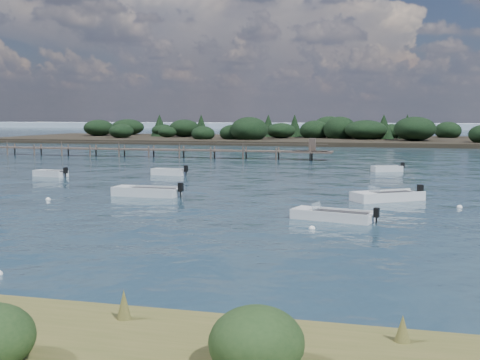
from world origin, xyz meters
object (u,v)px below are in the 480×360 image
(tender_far_grey_b, at_px, (387,170))
(dinghy_mid_white_a, at_px, (333,217))
(jetty, at_px, (122,149))
(tender_far_white, at_px, (169,173))
(tender_far_grey, at_px, (51,175))
(dinghy_mid_grey, at_px, (146,193))
(dinghy_mid_white_b, at_px, (387,198))

(tender_far_grey_b, bearing_deg, dinghy_mid_white_a, -94.90)
(jetty, bearing_deg, tender_far_white, -55.53)
(tender_far_grey_b, distance_m, tender_far_grey, 32.02)
(tender_far_grey_b, xyz_separation_m, tender_far_white, (-19.57, -8.58, 0.01))
(tender_far_grey_b, xyz_separation_m, dinghy_mid_grey, (-15.81, -22.61, 0.01))
(tender_far_grey_b, bearing_deg, dinghy_mid_grey, -124.95)
(tender_far_grey_b, distance_m, tender_far_white, 21.37)
(tender_far_grey_b, bearing_deg, tender_far_grey, -157.25)
(tender_far_grey, relative_size, jetty, 0.06)
(tender_far_grey, height_order, jetty, jetty)
(tender_far_grey, bearing_deg, jetty, 101.70)
(tender_far_grey_b, height_order, tender_far_grey, tender_far_grey)
(dinghy_mid_white_a, distance_m, dinghy_mid_white_b, 8.59)
(dinghy_mid_white_b, distance_m, dinghy_mid_grey, 16.14)
(dinghy_mid_white_b, height_order, jetty, jetty)
(dinghy_mid_white_a, distance_m, tender_far_grey, 31.74)
(tender_far_grey_b, height_order, dinghy_mid_white_a, tender_far_grey_b)
(dinghy_mid_white_a, height_order, jetty, jetty)
(tender_far_grey_b, bearing_deg, jetty, 158.42)
(dinghy_mid_white_b, distance_m, tender_far_grey, 30.95)
(dinghy_mid_white_b, relative_size, dinghy_mid_grey, 0.98)
(tender_far_grey, distance_m, dinghy_mid_grey, 17.11)
(tender_far_grey, bearing_deg, tender_far_white, 20.92)
(tender_far_grey_b, distance_m, dinghy_mid_white_a, 29.12)
(tender_far_white, height_order, jetty, jetty)
(dinghy_mid_white_a, height_order, tender_far_white, tender_far_white)
(dinghy_mid_white_a, relative_size, dinghy_mid_grey, 0.95)
(tender_far_grey_b, xyz_separation_m, dinghy_mid_white_a, (-2.49, -29.02, -0.02))
(tender_far_grey_b, relative_size, tender_far_grey, 0.91)
(dinghy_mid_white_b, distance_m, jetty, 49.42)
(tender_far_grey, bearing_deg, tender_far_grey_b, 22.75)
(tender_far_white, xyz_separation_m, jetty, (-15.38, 22.41, 0.82))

